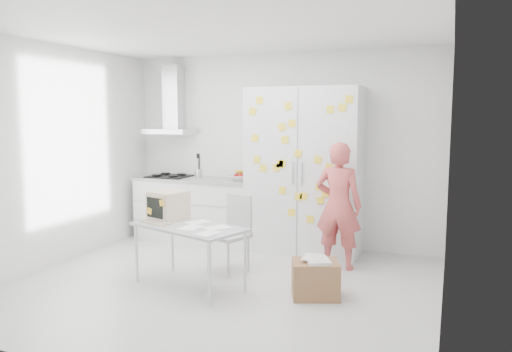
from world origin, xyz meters
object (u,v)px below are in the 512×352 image
at_px(person, 338,205).
at_px(desk, 175,215).
at_px(chair, 233,229).
at_px(cardboard_box, 315,279).

bearing_deg(person, desk, 37.89).
distance_m(person, desk, 1.94).
relative_size(chair, cardboard_box, 1.61).
height_order(person, chair, person).
bearing_deg(cardboard_box, chair, 157.44).
bearing_deg(chair, desk, -108.45).
xyz_separation_m(person, chair, (-1.12, -0.59, -0.25)).
distance_m(desk, chair, 0.75).
relative_size(person, chair, 1.68).
relative_size(person, desk, 1.11).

